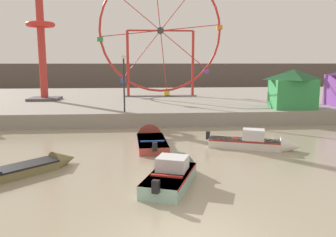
{
  "coord_description": "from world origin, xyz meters",
  "views": [
    {
      "loc": [
        -1.2,
        -8.09,
        4.65
      ],
      "look_at": [
        0.36,
        11.06,
        1.48
      ],
      "focal_mm": 36.49,
      "sensor_mm": 36.0,
      "label": 1
    }
  ],
  "objects_px": {
    "motorboat_white_red_stripe": "(257,143)",
    "promenade_lamp_near": "(124,75)",
    "motorboat_seafoam": "(174,172)",
    "ferris_wheel_red_frame": "(160,33)",
    "drop_tower_red_tower": "(41,36)",
    "carnival_booth_green_kiosk": "(293,88)",
    "motorboat_olive_wood": "(28,168)",
    "motorboat_faded_red": "(150,139)"
  },
  "relations": [
    {
      "from": "motorboat_white_red_stripe",
      "to": "promenade_lamp_near",
      "type": "relative_size",
      "value": 1.18
    },
    {
      "from": "motorboat_seafoam",
      "to": "ferris_wheel_red_frame",
      "type": "height_order",
      "value": "ferris_wheel_red_frame"
    },
    {
      "from": "drop_tower_red_tower",
      "to": "carnival_booth_green_kiosk",
      "type": "xyz_separation_m",
      "value": [
        21.19,
        -7.8,
        -4.47
      ]
    },
    {
      "from": "motorboat_olive_wood",
      "to": "carnival_booth_green_kiosk",
      "type": "distance_m",
      "value": 20.5
    },
    {
      "from": "motorboat_olive_wood",
      "to": "motorboat_seafoam",
      "type": "distance_m",
      "value": 6.22
    },
    {
      "from": "promenade_lamp_near",
      "to": "ferris_wheel_red_frame",
      "type": "bearing_deg",
      "value": 73.51
    },
    {
      "from": "drop_tower_red_tower",
      "to": "ferris_wheel_red_frame",
      "type": "bearing_deg",
      "value": 13.4
    },
    {
      "from": "promenade_lamp_near",
      "to": "motorboat_white_red_stripe",
      "type": "bearing_deg",
      "value": -45.23
    },
    {
      "from": "ferris_wheel_red_frame",
      "to": "drop_tower_red_tower",
      "type": "bearing_deg",
      "value": -166.6
    },
    {
      "from": "motorboat_olive_wood",
      "to": "carnival_booth_green_kiosk",
      "type": "height_order",
      "value": "carnival_booth_green_kiosk"
    },
    {
      "from": "drop_tower_red_tower",
      "to": "promenade_lamp_near",
      "type": "height_order",
      "value": "drop_tower_red_tower"
    },
    {
      "from": "motorboat_white_red_stripe",
      "to": "ferris_wheel_red_frame",
      "type": "bearing_deg",
      "value": 122.14
    },
    {
      "from": "ferris_wheel_red_frame",
      "to": "drop_tower_red_tower",
      "type": "distance_m",
      "value": 11.75
    },
    {
      "from": "ferris_wheel_red_frame",
      "to": "carnival_booth_green_kiosk",
      "type": "distance_m",
      "value": 15.23
    },
    {
      "from": "motorboat_faded_red",
      "to": "motorboat_olive_wood",
      "type": "bearing_deg",
      "value": 131.83
    },
    {
      "from": "motorboat_faded_red",
      "to": "promenade_lamp_near",
      "type": "xyz_separation_m",
      "value": [
        -1.73,
        5.61,
        3.52
      ]
    },
    {
      "from": "motorboat_olive_wood",
      "to": "promenade_lamp_near",
      "type": "bearing_deg",
      "value": 26.98
    },
    {
      "from": "motorboat_white_red_stripe",
      "to": "promenade_lamp_near",
      "type": "bearing_deg",
      "value": 154.61
    },
    {
      "from": "motorboat_white_red_stripe",
      "to": "ferris_wheel_red_frame",
      "type": "xyz_separation_m",
      "value": [
        -4.11,
        18.86,
        7.35
      ]
    },
    {
      "from": "motorboat_faded_red",
      "to": "motorboat_olive_wood",
      "type": "distance_m",
      "value": 7.42
    },
    {
      "from": "motorboat_faded_red",
      "to": "ferris_wheel_red_frame",
      "type": "distance_m",
      "value": 18.59
    },
    {
      "from": "ferris_wheel_red_frame",
      "to": "drop_tower_red_tower",
      "type": "height_order",
      "value": "drop_tower_red_tower"
    },
    {
      "from": "motorboat_faded_red",
      "to": "carnival_booth_green_kiosk",
      "type": "xyz_separation_m",
      "value": [
        11.4,
        6.42,
        2.41
      ]
    },
    {
      "from": "motorboat_faded_red",
      "to": "ferris_wheel_red_frame",
      "type": "height_order",
      "value": "ferris_wheel_red_frame"
    },
    {
      "from": "carnival_booth_green_kiosk",
      "to": "motorboat_seafoam",
      "type": "bearing_deg",
      "value": -125.52
    },
    {
      "from": "motorboat_olive_wood",
      "to": "promenade_lamp_near",
      "type": "xyz_separation_m",
      "value": [
        3.59,
        10.79,
        3.51
      ]
    },
    {
      "from": "motorboat_olive_wood",
      "to": "motorboat_seafoam",
      "type": "height_order",
      "value": "motorboat_seafoam"
    },
    {
      "from": "motorboat_white_red_stripe",
      "to": "drop_tower_red_tower",
      "type": "xyz_separation_m",
      "value": [
        -15.52,
        16.14,
        6.76
      ]
    },
    {
      "from": "motorboat_seafoam",
      "to": "drop_tower_red_tower",
      "type": "relative_size",
      "value": 0.32
    },
    {
      "from": "motorboat_white_red_stripe",
      "to": "drop_tower_red_tower",
      "type": "bearing_deg",
      "value": 153.72
    },
    {
      "from": "motorboat_seafoam",
      "to": "carnival_booth_green_kiosk",
      "type": "height_order",
      "value": "carnival_booth_green_kiosk"
    },
    {
      "from": "motorboat_faded_red",
      "to": "motorboat_olive_wood",
      "type": "xyz_separation_m",
      "value": [
        -5.32,
        -5.18,
        0.01
      ]
    },
    {
      "from": "carnival_booth_green_kiosk",
      "to": "drop_tower_red_tower",
      "type": "bearing_deg",
      "value": 163.73
    },
    {
      "from": "motorboat_seafoam",
      "to": "carnival_booth_green_kiosk",
      "type": "xyz_separation_m",
      "value": [
        10.65,
        12.93,
        2.3
      ]
    },
    {
      "from": "motorboat_white_red_stripe",
      "to": "motorboat_faded_red",
      "type": "xyz_separation_m",
      "value": [
        -5.74,
        1.92,
        -0.12
      ]
    },
    {
      "from": "motorboat_faded_red",
      "to": "motorboat_olive_wood",
      "type": "height_order",
      "value": "motorboat_faded_red"
    },
    {
      "from": "motorboat_seafoam",
      "to": "drop_tower_red_tower",
      "type": "distance_m",
      "value": 24.23
    },
    {
      "from": "motorboat_olive_wood",
      "to": "promenade_lamp_near",
      "type": "distance_m",
      "value": 11.9
    },
    {
      "from": "carnival_booth_green_kiosk",
      "to": "motorboat_olive_wood",
      "type": "bearing_deg",
      "value": -141.32
    },
    {
      "from": "motorboat_white_red_stripe",
      "to": "drop_tower_red_tower",
      "type": "height_order",
      "value": "drop_tower_red_tower"
    },
    {
      "from": "carnival_booth_green_kiosk",
      "to": "promenade_lamp_near",
      "type": "relative_size",
      "value": 0.89
    },
    {
      "from": "motorboat_faded_red",
      "to": "motorboat_seafoam",
      "type": "xyz_separation_m",
      "value": [
        0.76,
        -6.51,
        0.12
      ]
    }
  ]
}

